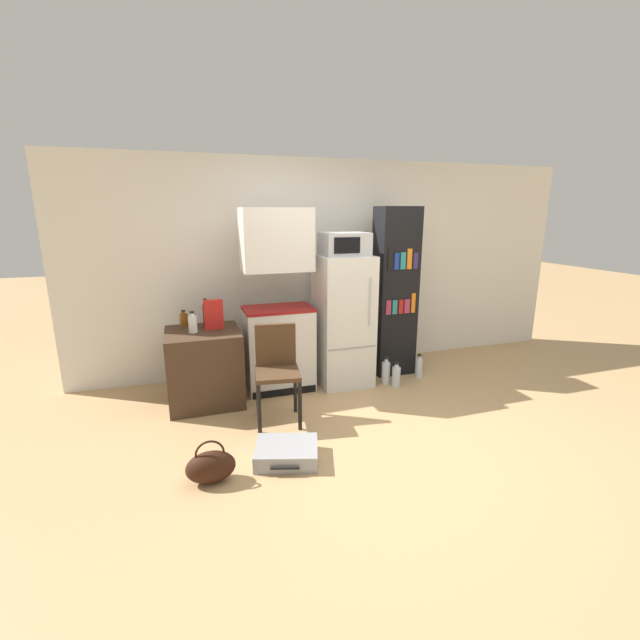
# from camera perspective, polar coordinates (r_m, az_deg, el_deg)

# --- Properties ---
(ground_plane) EXTENTS (24.00, 24.00, 0.00)m
(ground_plane) POSITION_cam_1_polar(r_m,az_deg,el_deg) (3.97, 9.84, -14.99)
(ground_plane) COLOR tan
(wall_back) EXTENTS (6.40, 0.10, 2.54)m
(wall_back) POSITION_cam_1_polar(r_m,az_deg,el_deg) (5.42, 2.35, 7.25)
(wall_back) COLOR white
(wall_back) RESTS_ON ground_plane
(side_table) EXTENTS (0.73, 0.69, 0.77)m
(side_table) POSITION_cam_1_polar(r_m,az_deg,el_deg) (4.57, -15.12, -6.05)
(side_table) COLOR #422D1E
(side_table) RESTS_ON ground_plane
(kitchen_hutch) EXTENTS (0.74, 0.47, 1.97)m
(kitchen_hutch) POSITION_cam_1_polar(r_m,az_deg,el_deg) (4.63, -5.61, 1.39)
(kitchen_hutch) COLOR white
(kitchen_hutch) RESTS_ON ground_plane
(refrigerator) EXTENTS (0.58, 0.59, 1.47)m
(refrigerator) POSITION_cam_1_polar(r_m,az_deg,el_deg) (4.83, 3.13, -0.10)
(refrigerator) COLOR silver
(refrigerator) RESTS_ON ground_plane
(microwave) EXTENTS (0.50, 0.39, 0.24)m
(microwave) POSITION_cam_1_polar(r_m,az_deg,el_deg) (4.69, 3.27, 10.09)
(microwave) COLOR #B7B7BC
(microwave) RESTS_ON refrigerator
(bookshelf) EXTENTS (0.48, 0.34, 1.99)m
(bookshelf) POSITION_cam_1_polar(r_m,az_deg,el_deg) (5.17, 9.92, 3.63)
(bookshelf) COLOR black
(bookshelf) RESTS_ON ground_plane
(bottle_wine_dark) EXTENTS (0.06, 0.06, 0.29)m
(bottle_wine_dark) POSITION_cam_1_polar(r_m,az_deg,el_deg) (4.61, -14.97, 0.72)
(bottle_wine_dark) COLOR black
(bottle_wine_dark) RESTS_ON side_table
(bottle_amber_beer) EXTENTS (0.08, 0.08, 0.17)m
(bottle_amber_beer) POSITION_cam_1_polar(r_m,az_deg,el_deg) (4.70, -17.70, 0.11)
(bottle_amber_beer) COLOR brown
(bottle_amber_beer) RESTS_ON side_table
(bottle_milk_white) EXTENTS (0.09, 0.09, 0.22)m
(bottle_milk_white) POSITION_cam_1_polar(r_m,az_deg,el_deg) (4.40, -16.62, -0.46)
(bottle_milk_white) COLOR white
(bottle_milk_white) RESTS_ON side_table
(cereal_box) EXTENTS (0.19, 0.07, 0.30)m
(cereal_box) POSITION_cam_1_polar(r_m,az_deg,el_deg) (4.47, -14.01, 0.71)
(cereal_box) COLOR red
(cereal_box) RESTS_ON side_table
(chair) EXTENTS (0.45, 0.46, 0.91)m
(chair) POSITION_cam_1_polar(r_m,az_deg,el_deg) (4.03, -5.81, -5.80)
(chair) COLOR black
(chair) RESTS_ON ground_plane
(suitcase_large_flat) EXTENTS (0.58, 0.52, 0.13)m
(suitcase_large_flat) POSITION_cam_1_polar(r_m,az_deg,el_deg) (3.57, -4.47, -17.21)
(suitcase_large_flat) COLOR #99999E
(suitcase_large_flat) RESTS_ON ground_plane
(handbag) EXTENTS (0.36, 0.20, 0.33)m
(handbag) POSITION_cam_1_polar(r_m,az_deg,el_deg) (3.39, -14.36, -18.40)
(handbag) COLOR #33190F
(handbag) RESTS_ON ground_plane
(water_bottle_front) EXTENTS (0.09, 0.09, 0.33)m
(water_bottle_front) POSITION_cam_1_polar(r_m,az_deg,el_deg) (5.00, 8.76, -6.91)
(water_bottle_front) COLOR silver
(water_bottle_front) RESTS_ON ground_plane
(water_bottle_middle) EXTENTS (0.08, 0.08, 0.28)m
(water_bottle_middle) POSITION_cam_1_polar(r_m,az_deg,el_deg) (5.28, 13.05, -6.15)
(water_bottle_middle) COLOR silver
(water_bottle_middle) RESTS_ON ground_plane
(water_bottle_back) EXTENTS (0.09, 0.09, 0.29)m
(water_bottle_back) POSITION_cam_1_polar(r_m,az_deg,el_deg) (4.95, 10.12, -7.38)
(water_bottle_back) COLOR silver
(water_bottle_back) RESTS_ON ground_plane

